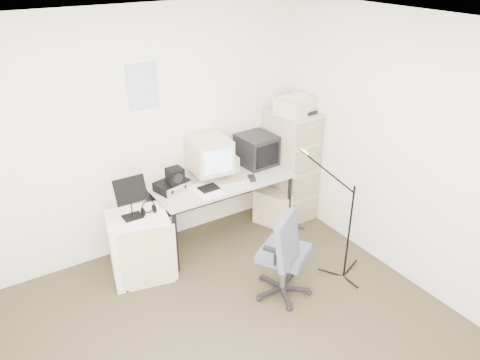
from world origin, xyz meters
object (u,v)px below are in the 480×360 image
office_chair (284,252)px  side_cart (140,246)px  filing_cabinet (290,164)px  desk (222,208)px

office_chair → side_cart: office_chair is taller
office_chair → side_cart: 1.40m
filing_cabinet → side_cart: filing_cabinet is taller
office_chair → desk: bearing=57.6°
filing_cabinet → side_cart: size_ratio=1.89×
desk → office_chair: (-0.01, -1.13, 0.11)m
filing_cabinet → side_cart: (-1.97, -0.20, -0.31)m
filing_cabinet → office_chair: filing_cabinet is taller
filing_cabinet → office_chair: (-0.96, -1.16, -0.18)m
filing_cabinet → desk: 0.99m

